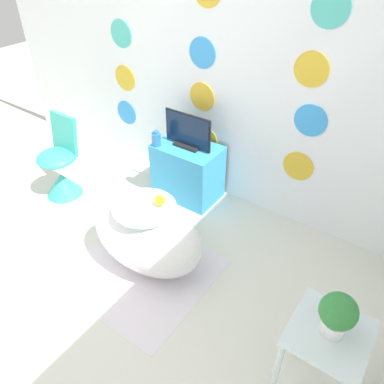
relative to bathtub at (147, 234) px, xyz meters
The scene contains 11 objects.
ground_plane 1.01m from the bathtub, 104.55° to the right, with size 12.00×12.00×0.00m, color silver.
wall_back_dotted 1.54m from the bathtub, 102.22° to the left, with size 4.93×0.05×2.60m.
rug 0.31m from the bathtub, 78.16° to the right, with size 1.01×0.97×0.01m.
bathtub is the anchor object (origin of this frame).
rubber_duck 0.34m from the bathtub, 36.97° to the left, with size 0.07×0.08×0.09m.
chair 1.27m from the bathtub, behind, with size 0.36×0.36×0.77m.
tv_cabinet 0.92m from the bathtub, 106.30° to the left, with size 0.59×0.39×0.53m.
tv 1.00m from the bathtub, 106.27° to the left, with size 0.47×0.12×0.31m.
vase 0.95m from the bathtub, 123.84° to the left, with size 0.08×0.08×0.15m.
side_table 1.43m from the bathtub, 10.24° to the right, with size 0.37×0.39×0.59m.
potted_plant_left 1.49m from the bathtub, 10.24° to the right, with size 0.18×0.18×0.25m.
Camera 1 is at (1.69, -0.53, 2.20)m, focal length 35.00 mm.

